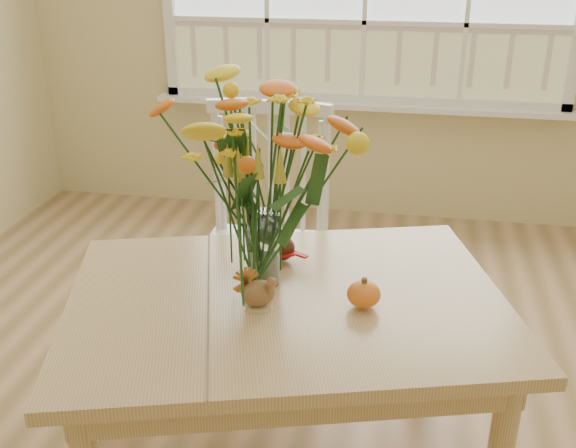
# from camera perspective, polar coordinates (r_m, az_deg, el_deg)

# --- Properties ---
(dining_table) EXTENTS (1.44, 1.20, 0.67)m
(dining_table) POSITION_cam_1_polar(r_m,az_deg,el_deg) (1.99, -0.11, -8.46)
(dining_table) COLOR tan
(dining_table) RESTS_ON floor
(windsor_chair) EXTENTS (0.48, 0.46, 1.02)m
(windsor_chair) POSITION_cam_1_polar(r_m,az_deg,el_deg) (2.60, -1.90, -0.37)
(windsor_chair) COLOR white
(windsor_chair) RESTS_ON floor
(flower_vase) EXTENTS (0.46, 0.46, 0.54)m
(flower_vase) POSITION_cam_1_polar(r_m,az_deg,el_deg) (1.89, -2.15, 3.83)
(flower_vase) COLOR white
(flower_vase) RESTS_ON dining_table
(pumpkin) EXTENTS (0.09, 0.09, 0.07)m
(pumpkin) POSITION_cam_1_polar(r_m,az_deg,el_deg) (1.88, 6.42, -6.03)
(pumpkin) COLOR orange
(pumpkin) RESTS_ON dining_table
(turkey_figurine) EXTENTS (0.11, 0.10, 0.12)m
(turkey_figurine) POSITION_cam_1_polar(r_m,az_deg,el_deg) (1.86, -2.55, -5.89)
(turkey_figurine) COLOR #CCB78C
(turkey_figurine) RESTS_ON dining_table
(dark_gourd) EXTENTS (0.13, 0.09, 0.08)m
(dark_gourd) POSITION_cam_1_polar(r_m,az_deg,el_deg) (2.12, -0.57, -2.16)
(dark_gourd) COLOR #38160F
(dark_gourd) RESTS_ON dining_table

